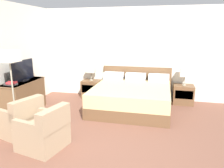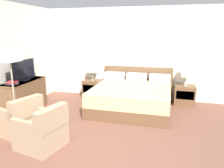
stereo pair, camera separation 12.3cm
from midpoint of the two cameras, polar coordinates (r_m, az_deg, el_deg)
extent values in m
plane|color=brown|center=(3.76, -5.50, -17.91)|extent=(10.01, 10.01, 0.00)
cube|color=silver|center=(6.51, 3.88, 7.91)|extent=(6.31, 0.06, 2.64)
cube|color=silver|center=(5.75, -26.38, 5.79)|extent=(0.06, 5.14, 2.64)
cube|color=brown|center=(5.65, 4.39, -5.24)|extent=(1.92, 1.96, 0.28)
cube|color=#D6BC7F|center=(5.57, 4.45, -2.34)|extent=(1.90, 1.94, 0.31)
cube|color=brown|center=(6.52, 5.84, 0.35)|extent=(1.99, 0.05, 0.95)
cube|color=silver|center=(6.40, -0.11, 2.17)|extent=(0.56, 0.28, 0.20)
cube|color=silver|center=(6.28, 5.65, 1.89)|extent=(0.56, 0.28, 0.20)
cube|color=silver|center=(6.23, 11.56, 1.58)|extent=(0.56, 0.28, 0.20)
cube|color=brown|center=(6.66, -5.89, -1.26)|extent=(0.54, 0.45, 0.52)
cube|color=#473120|center=(6.45, -6.54, -1.29)|extent=(0.46, 0.01, 0.23)
cube|color=brown|center=(6.33, 17.57, -2.64)|extent=(0.54, 0.45, 0.52)
cube|color=#473120|center=(6.10, 17.74, -2.72)|extent=(0.46, 0.01, 0.23)
cylinder|color=gray|center=(6.60, -5.94, 1.02)|extent=(0.11, 0.11, 0.02)
cylinder|color=gray|center=(6.57, -5.97, 2.10)|extent=(0.02, 0.02, 0.24)
cube|color=beige|center=(6.53, -6.02, 4.07)|extent=(0.25, 0.25, 0.22)
cylinder|color=gray|center=(6.26, 17.75, -0.25)|extent=(0.11, 0.11, 0.02)
cylinder|color=gray|center=(6.23, 17.83, 0.88)|extent=(0.02, 0.02, 0.24)
cube|color=beige|center=(6.19, 17.98, 2.96)|extent=(0.25, 0.25, 0.22)
cube|color=brown|center=(5.80, -22.65, -3.15)|extent=(0.49, 1.18, 0.79)
cube|color=brown|center=(5.71, -22.99, 0.54)|extent=(0.50, 1.22, 0.02)
cube|color=black|center=(5.75, -22.70, 0.87)|extent=(0.18, 0.26, 0.02)
cube|color=black|center=(5.70, -22.92, 3.28)|extent=(0.04, 0.82, 0.49)
cube|color=black|center=(5.69, -22.76, 3.27)|extent=(0.01, 0.80, 0.47)
cube|color=#383333|center=(5.41, -25.57, -0.05)|extent=(0.29, 0.23, 0.04)
cube|color=#B7282D|center=(5.38, -25.33, 0.32)|extent=(0.22, 0.21, 0.04)
cube|color=#9E8466|center=(4.71, -23.69, -9.57)|extent=(0.85, 0.85, 0.40)
cube|color=#9E8466|center=(4.37, -22.04, -5.85)|extent=(0.35, 0.70, 0.36)
cube|color=#9E8466|center=(4.46, -27.10, -7.23)|extent=(0.63, 0.27, 0.18)
cube|color=#9E8466|center=(4.77, -21.19, -5.30)|extent=(0.63, 0.27, 0.18)
cube|color=#9E8466|center=(4.05, -18.47, -12.91)|extent=(0.81, 0.81, 0.40)
cube|color=#9E8466|center=(3.73, -15.87, -8.69)|extent=(0.30, 0.70, 0.36)
cube|color=#9E8466|center=(3.75, -21.95, -10.54)|extent=(0.63, 0.22, 0.18)
cube|color=#9E8466|center=(4.13, -15.95, -7.80)|extent=(0.63, 0.22, 0.18)
cylinder|color=gray|center=(5.31, -24.31, -9.20)|extent=(0.28, 0.28, 0.02)
cylinder|color=gray|center=(5.10, -25.05, -2.16)|extent=(0.03, 0.03, 1.33)
cube|color=beige|center=(4.97, -25.95, 6.60)|extent=(0.34, 0.34, 0.24)
camera|label=1|loc=(0.06, -90.69, -0.17)|focal=35.00mm
camera|label=2|loc=(0.06, 89.31, 0.17)|focal=35.00mm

